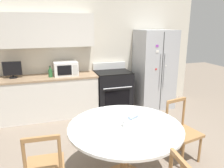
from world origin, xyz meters
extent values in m
cube|color=silver|center=(0.00, 2.65, 1.30)|extent=(5.20, 0.10, 2.60)
cube|color=silver|center=(-1.10, 2.43, 1.84)|extent=(2.21, 0.34, 0.68)
cube|color=silver|center=(-1.10, 2.29, 0.43)|extent=(2.21, 0.62, 0.86)
cube|color=#997A5B|center=(-1.10, 2.29, 0.88)|extent=(2.23, 0.64, 0.03)
cube|color=#B2B5BA|center=(1.44, 2.21, 0.92)|extent=(0.83, 0.74, 1.83)
cube|color=#333333|center=(1.44, 1.84, 0.92)|extent=(0.01, 0.01, 1.76)
cylinder|color=silver|center=(1.39, 1.82, 0.96)|extent=(0.02, 0.02, 0.77)
cylinder|color=silver|center=(1.49, 1.82, 0.96)|extent=(0.02, 0.02, 0.77)
cube|color=red|center=(1.28, 1.84, 1.00)|extent=(0.04, 0.01, 0.03)
cube|color=white|center=(1.52, 1.84, 1.07)|extent=(0.04, 0.01, 0.03)
cube|color=white|center=(1.29, 1.84, 1.39)|extent=(0.07, 0.01, 0.05)
cube|color=purple|center=(1.28, 1.84, 1.51)|extent=(0.06, 0.01, 0.05)
cube|color=black|center=(0.42, 2.26, 0.45)|extent=(0.79, 0.64, 0.90)
cube|color=black|center=(0.42, 1.94, 0.36)|extent=(0.57, 0.01, 0.40)
cylinder|color=silver|center=(0.42, 1.91, 0.63)|extent=(0.65, 0.02, 0.02)
cube|color=black|center=(0.42, 2.26, 0.91)|extent=(0.79, 0.64, 0.02)
cube|color=white|center=(0.42, 2.55, 1.00)|extent=(0.79, 0.06, 0.16)
cube|color=white|center=(-0.62, 2.31, 1.04)|extent=(0.49, 0.38, 0.29)
cube|color=black|center=(-0.67, 2.12, 1.04)|extent=(0.29, 0.01, 0.20)
cube|color=silver|center=(-0.44, 2.12, 1.04)|extent=(0.10, 0.01, 0.21)
cylinder|color=black|center=(-1.68, 2.36, 0.91)|extent=(0.16, 0.16, 0.02)
cylinder|color=black|center=(-1.68, 2.36, 0.94)|extent=(0.03, 0.03, 0.04)
cube|color=black|center=(-1.68, 2.36, 1.10)|extent=(0.36, 0.05, 0.28)
cylinder|color=#2D6B38|center=(-0.95, 2.22, 0.98)|extent=(0.08, 0.08, 0.16)
cylinder|color=#2D6B38|center=(-0.95, 2.22, 1.09)|extent=(0.03, 0.03, 0.06)
cylinder|color=#262626|center=(-0.95, 2.22, 1.13)|extent=(0.04, 0.04, 0.01)
cylinder|color=white|center=(-0.16, -0.07, 0.74)|extent=(1.41, 1.41, 0.03)
cylinder|color=#9E7042|center=(-0.16, -0.07, 0.38)|extent=(0.11, 0.11, 0.70)
cube|color=#9E7042|center=(-1.14, -0.12, 0.43)|extent=(0.44, 0.44, 0.04)
cylinder|color=#9E7042|center=(-1.32, -0.30, 0.68)|extent=(0.04, 0.04, 0.45)
cylinder|color=#9E7042|center=(-0.97, -0.32, 0.68)|extent=(0.04, 0.04, 0.45)
cube|color=#9E7042|center=(-1.15, -0.31, 0.88)|extent=(0.35, 0.06, 0.04)
cube|color=#9E7042|center=(0.80, 0.06, 0.43)|extent=(0.49, 0.49, 0.04)
cylinder|color=#9E7042|center=(1.01, -0.07, 0.21)|extent=(0.04, 0.04, 0.41)
cylinder|color=#9E7042|center=(0.67, -0.14, 0.21)|extent=(0.04, 0.04, 0.41)
cylinder|color=#9E7042|center=(0.94, 0.26, 0.21)|extent=(0.04, 0.04, 0.41)
cylinder|color=#9E7042|center=(0.60, 0.20, 0.21)|extent=(0.04, 0.04, 0.41)
cylinder|color=#9E7042|center=(0.93, 0.28, 0.68)|extent=(0.04, 0.04, 0.45)
cylinder|color=#9E7042|center=(0.60, 0.21, 0.68)|extent=(0.04, 0.04, 0.45)
cube|color=#9E7042|center=(0.77, 0.25, 0.88)|extent=(0.34, 0.10, 0.04)
cube|color=#9E7042|center=(-0.04, -1.06, 0.88)|extent=(0.06, 0.35, 0.04)
cylinder|color=silver|center=(-0.16, -0.09, 0.80)|extent=(0.09, 0.09, 0.08)
cylinder|color=beige|center=(-0.16, -0.09, 0.78)|extent=(0.08, 0.08, 0.04)
cylinder|color=#A3BCDB|center=(0.01, 0.10, 0.79)|extent=(0.18, 0.13, 0.05)
camera|label=1|loc=(-1.05, -2.36, 1.98)|focal=35.00mm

